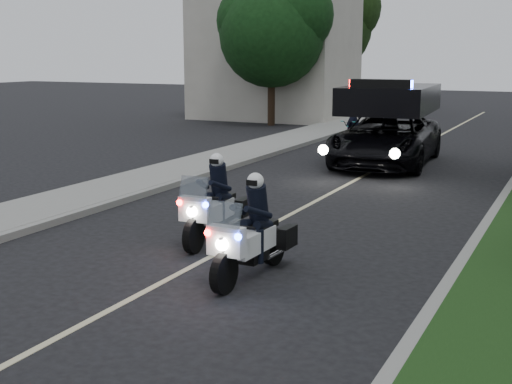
# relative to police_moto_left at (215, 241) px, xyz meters

# --- Properties ---
(ground) EXTENTS (120.00, 120.00, 0.00)m
(ground) POSITION_rel_police_moto_left_xyz_m (0.44, -1.95, 0.00)
(ground) COLOR black
(ground) RESTS_ON ground
(curb_right) EXTENTS (0.20, 60.00, 0.15)m
(curb_right) POSITION_rel_police_moto_left_xyz_m (4.54, 8.05, 0.07)
(curb_right) COLOR gray
(curb_right) RESTS_ON ground
(curb_left) EXTENTS (0.20, 60.00, 0.15)m
(curb_left) POSITION_rel_police_moto_left_xyz_m (-3.66, 8.05, 0.07)
(curb_left) COLOR gray
(curb_left) RESTS_ON ground
(sidewalk_left) EXTENTS (2.00, 60.00, 0.16)m
(sidewalk_left) POSITION_rel_police_moto_left_xyz_m (-4.76, 8.05, 0.08)
(sidewalk_left) COLOR gray
(sidewalk_left) RESTS_ON ground
(building_far) EXTENTS (8.00, 6.00, 7.00)m
(building_far) POSITION_rel_police_moto_left_xyz_m (-9.56, 24.05, 3.50)
(building_far) COLOR #A8A396
(building_far) RESTS_ON ground
(lane_marking) EXTENTS (0.12, 50.00, 0.01)m
(lane_marking) POSITION_rel_police_moto_left_xyz_m (0.44, 8.05, 0.00)
(lane_marking) COLOR #BFB78C
(lane_marking) RESTS_ON ground
(police_moto_left) EXTENTS (0.81, 2.03, 1.69)m
(police_moto_left) POSITION_rel_police_moto_left_xyz_m (0.00, 0.00, 0.00)
(police_moto_left) COLOR silver
(police_moto_left) RESTS_ON ground
(police_moto_right) EXTENTS (0.78, 2.01, 1.69)m
(police_moto_right) POSITION_rel_police_moto_left_xyz_m (1.59, -1.64, 0.00)
(police_moto_right) COLOR white
(police_moto_right) RESTS_ON ground
(police_suv) EXTENTS (3.23, 6.26, 2.96)m
(police_suv) POSITION_rel_police_moto_left_xyz_m (0.44, 10.54, 0.00)
(police_suv) COLOR black
(police_suv) RESTS_ON ground
(bicycle) EXTENTS (0.80, 1.86, 0.95)m
(bicycle) POSITION_rel_police_moto_left_xyz_m (-2.13, 15.04, 0.00)
(bicycle) COLOR black
(bicycle) RESTS_ON ground
(cyclist) EXTENTS (0.62, 0.44, 1.64)m
(cyclist) POSITION_rel_police_moto_left_xyz_m (-2.13, 15.04, 0.00)
(cyclist) COLOR black
(cyclist) RESTS_ON ground
(tree_left_near) EXTENTS (6.83, 6.83, 8.60)m
(tree_left_near) POSITION_rel_police_moto_left_xyz_m (-8.04, 20.24, 0.00)
(tree_left_near) COLOR #123612
(tree_left_near) RESTS_ON ground
(tree_left_far) EXTENTS (7.48, 7.48, 10.06)m
(tree_left_far) POSITION_rel_police_moto_left_xyz_m (-8.78, 29.24, 0.00)
(tree_left_far) COLOR #1A3410
(tree_left_far) RESTS_ON ground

